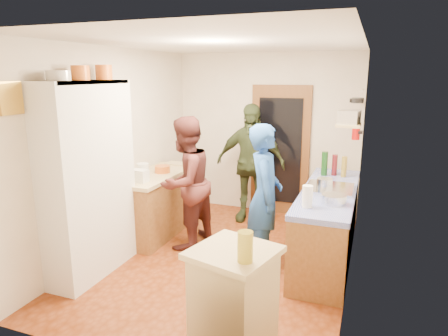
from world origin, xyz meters
The scene contains 44 objects.
floor centered at (0.00, 0.00, -0.01)m, with size 3.00×4.00×0.02m, color brown.
ceiling centered at (0.00, 0.00, 2.61)m, with size 3.00×4.00×0.02m, color silver.
wall_back centered at (0.00, 2.01, 1.30)m, with size 3.00×0.02×2.60m, color beige.
wall_front centered at (0.00, -2.01, 1.30)m, with size 3.00×0.02×2.60m, color beige.
wall_left centered at (-1.51, 0.00, 1.30)m, with size 0.02×4.00×2.60m, color beige.
wall_right centered at (1.51, 0.00, 1.30)m, with size 0.02×4.00×2.60m, color beige.
door_frame centered at (0.25, 1.97, 1.05)m, with size 0.95×0.06×2.10m, color brown.
door_glass centered at (0.25, 1.94, 1.05)m, with size 0.70×0.02×1.70m, color black.
hutch_body centered at (-1.30, -0.80, 1.10)m, with size 0.40×1.20×2.20m, color silver.
hutch_top_shelf centered at (-1.30, -0.80, 2.18)m, with size 0.40×1.14×0.04m, color silver.
plate_stack centered at (-1.30, -1.12, 2.25)m, with size 0.24×0.24×0.10m, color white.
orange_pot_a centered at (-1.30, -0.80, 2.28)m, with size 0.19×0.19×0.15m, color orange.
orange_pot_b centered at (-1.30, -0.41, 2.28)m, with size 0.19×0.19×0.17m, color orange.
left_counter_base centered at (-1.20, 0.45, 0.42)m, with size 0.60×1.40×0.85m, color #8E5E34.
left_counter_top centered at (-1.20, 0.45, 0.88)m, with size 0.64×1.44×0.05m, color #D4BA82.
toaster centered at (-1.15, -0.01, 0.98)m, with size 0.21×0.14×0.16m, color white.
kettle centered at (-1.25, 0.23, 0.99)m, with size 0.16×0.16×0.18m, color white.
orange_bowl centered at (-1.12, 0.54, 0.95)m, with size 0.22×0.22×0.10m, color orange.
chopping_board centered at (-1.18, 1.07, 0.91)m, with size 0.30×0.22×0.03m, color #D4BA82.
right_counter_base centered at (1.20, 0.50, 0.42)m, with size 0.60×2.20×0.84m, color #8E5E34.
right_counter_top centered at (1.20, 0.50, 0.87)m, with size 0.62×2.22×0.06m, color #0B1EBA.
hob centered at (1.20, 0.46, 0.92)m, with size 0.55×0.58×0.04m, color silver.
pot_on_hob centered at (1.15, 0.38, 1.00)m, with size 0.19×0.19×0.12m, color silver.
bottle_a centered at (1.05, 1.18, 1.07)m, with size 0.08×0.08×0.33m, color #143F14.
bottle_b centered at (1.18, 1.23, 1.05)m, with size 0.07×0.07×0.29m, color #591419.
bottle_c centered at (1.31, 1.18, 1.04)m, with size 0.07×0.07×0.28m, color olive.
paper_towel centered at (1.05, -0.27, 1.02)m, with size 0.11×0.11×0.24m, color white.
mixing_bowl centered at (1.30, -0.05, 0.95)m, with size 0.26×0.26×0.10m, color silver.
island_base centered at (0.68, -1.55, 0.43)m, with size 0.55×0.55×0.86m, color #D4BA82.
island_top centered at (0.68, -1.55, 0.89)m, with size 0.62×0.62×0.05m, color #D4BA82.
cutting_board centered at (0.64, -1.49, 0.90)m, with size 0.35×0.28×0.02m, color white.
oil_jar centered at (0.82, -1.71, 1.03)m, with size 0.12×0.12×0.23m, color #AD9E2D.
pan_rail centered at (1.46, 1.52, 2.05)m, with size 0.02×0.02×0.65m, color silver.
pan_hang_a centered at (1.40, 1.35, 1.92)m, with size 0.18×0.18×0.05m, color black.
pan_hang_b centered at (1.40, 1.55, 1.90)m, with size 0.16×0.16×0.05m, color black.
pan_hang_c centered at (1.40, 1.75, 1.91)m, with size 0.17×0.17×0.05m, color black.
wall_shelf centered at (1.37, 0.45, 1.70)m, with size 0.26×0.42×0.03m, color #D4BA82.
radio centered at (1.37, 0.45, 1.79)m, with size 0.22×0.30×0.15m, color silver.
ext_bracket centered at (1.47, 1.70, 1.45)m, with size 0.06×0.10×0.04m, color black.
fire_extinguisher centered at (1.41, 1.70, 1.50)m, with size 0.11×0.11×0.32m, color red.
picture_frame centered at (-1.48, -1.55, 2.05)m, with size 0.03×0.25×0.30m, color gold.
person_hob centered at (0.53, 0.10, 0.86)m, with size 0.62×0.41×1.71m, color #1F4B9E.
person_left centered at (-0.57, 0.27, 0.87)m, with size 0.85×0.66×1.75m, color #4B211F.
person_back centered at (-0.09, 1.47, 0.92)m, with size 1.08×0.45×1.84m, color #2C371E.
Camera 1 is at (1.63, -4.31, 2.26)m, focal length 32.00 mm.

